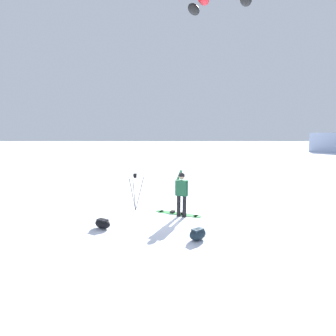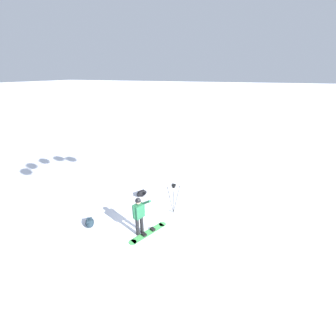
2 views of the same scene
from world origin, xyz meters
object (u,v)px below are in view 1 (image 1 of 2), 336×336
snowboarder (182,190)px  snowboard (178,213)px  camera_tripod (135,184)px  gear_bag_small (198,234)px  gear_bag_large (103,223)px

snowboarder → snowboard: (0.12, -0.30, -0.94)m
snowboard → camera_tripod: size_ratio=1.15×
gear_bag_small → snowboarder: bearing=-79.9°
snowboarder → snowboard: bearing=-67.5°
gear_bag_large → gear_bag_small: 3.01m
camera_tripod → gear_bag_small: 3.67m
camera_tripod → snowboard: bearing=165.0°
snowboarder → gear_bag_small: snowboarder is taller
camera_tripod → gear_bag_large: bearing=69.6°
snowboard → gear_bag_small: 2.48m
snowboard → gear_bag_small: (-0.50, 2.42, 0.15)m
snowboarder → snowboard: size_ratio=0.98×
camera_tripod → gear_bag_small: (-2.14, 2.86, -0.85)m
camera_tripod → gear_bag_small: camera_tripod is taller
snowboard → gear_bag_small: gear_bag_small is taller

